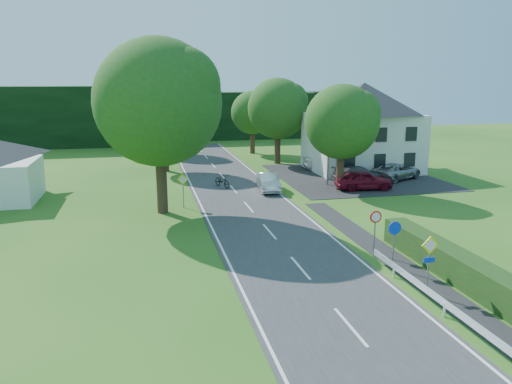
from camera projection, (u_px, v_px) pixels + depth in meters
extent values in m
cube|color=#323234|center=(262.00, 223.00, 31.61)|extent=(7.00, 80.00, 0.04)
cube|color=black|center=(354.00, 177.00, 46.57)|extent=(14.00, 16.00, 0.04)
cube|color=white|center=(211.00, 226.00, 30.90)|extent=(0.12, 80.00, 0.01)
cube|color=white|center=(310.00, 219.00, 32.31)|extent=(0.12, 80.00, 0.01)
cube|color=black|center=(243.00, 115.00, 76.32)|extent=(30.00, 5.00, 7.00)
cube|color=silver|center=(362.00, 143.00, 49.24)|extent=(10.00, 8.00, 5.60)
pyramid|color=#26262B|center=(364.00, 98.00, 48.29)|extent=(10.60, 8.40, 3.00)
cylinder|color=gray|center=(329.00, 139.00, 42.01)|extent=(0.16, 0.16, 8.00)
cylinder|color=gray|center=(321.00, 92.00, 40.98)|extent=(1.70, 0.10, 0.10)
cube|color=gray|center=(311.00, 92.00, 40.80)|extent=(0.50, 0.18, 0.12)
cylinder|color=gray|center=(428.00, 268.00, 20.86)|extent=(0.07, 0.07, 2.40)
cube|color=#FFFD0D|center=(430.00, 245.00, 20.62)|extent=(0.78, 0.04, 0.78)
cube|color=white|center=(430.00, 245.00, 20.62)|extent=(0.57, 0.05, 0.57)
cube|color=#0E38D2|center=(429.00, 260.00, 20.76)|extent=(0.50, 0.04, 0.22)
cylinder|color=gray|center=(393.00, 247.00, 23.74)|extent=(0.07, 0.07, 2.20)
cylinder|color=#0E38D2|center=(395.00, 228.00, 23.50)|extent=(0.64, 0.04, 0.64)
cylinder|color=gray|center=(375.00, 235.00, 25.64)|extent=(0.07, 0.07, 2.20)
cylinder|color=red|center=(376.00, 217.00, 25.40)|extent=(0.64, 0.04, 0.64)
cylinder|color=white|center=(376.00, 217.00, 25.38)|extent=(0.48, 0.04, 0.48)
cylinder|color=gray|center=(183.00, 193.00, 35.15)|extent=(0.07, 0.07, 2.20)
cube|color=#FFFD0D|center=(183.00, 179.00, 34.92)|extent=(0.78, 0.04, 0.78)
cube|color=white|center=(183.00, 179.00, 34.92)|extent=(0.57, 0.05, 0.57)
imported|color=silver|center=(268.00, 182.00, 40.49)|extent=(1.94, 4.46, 1.43)
imported|color=black|center=(222.00, 181.00, 41.78)|extent=(1.54, 2.29, 1.14)
imported|color=maroon|center=(364.00, 180.00, 40.87)|extent=(4.81, 2.37, 1.58)
imported|color=silver|center=(329.00, 161.00, 49.97)|extent=(5.31, 2.48, 1.68)
imported|color=#4D4E52|center=(360.00, 174.00, 43.85)|extent=(4.87, 2.04, 1.41)
imported|color=#98979E|center=(396.00, 171.00, 45.15)|extent=(5.77, 4.51, 1.46)
imported|color=red|center=(356.00, 164.00, 48.50)|extent=(2.31, 2.33, 1.70)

